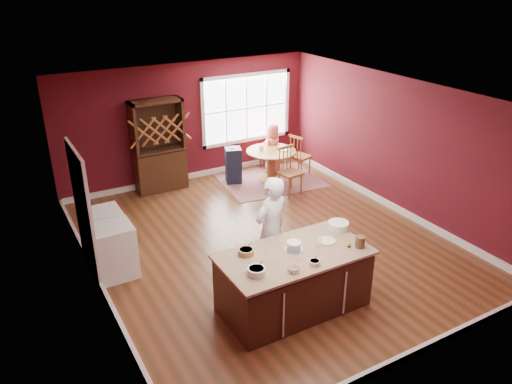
# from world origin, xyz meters

# --- Properties ---
(room_shell) EXTENTS (7.00, 7.00, 7.00)m
(room_shell) POSITION_xyz_m (0.00, 0.00, 1.35)
(room_shell) COLOR brown
(room_shell) RESTS_ON ground
(window) EXTENTS (2.36, 0.10, 1.66)m
(window) POSITION_xyz_m (1.50, 3.47, 1.50)
(window) COLOR white
(window) RESTS_ON room_shell
(doorway) EXTENTS (0.08, 1.26, 2.13)m
(doorway) POSITION_xyz_m (-2.97, 0.60, 1.02)
(doorway) COLOR white
(doorway) RESTS_ON room_shell
(kitchen_island) EXTENTS (2.14, 1.12, 0.92)m
(kitchen_island) POSITION_xyz_m (-0.63, -1.84, 0.44)
(kitchen_island) COLOR #3A1A11
(kitchen_island) RESTS_ON ground
(dining_table) EXTENTS (1.14, 1.14, 0.75)m
(dining_table) POSITION_xyz_m (1.55, 2.39, 0.53)
(dining_table) COLOR olive
(dining_table) RESTS_ON ground
(baker) EXTENTS (0.73, 0.58, 1.76)m
(baker) POSITION_xyz_m (-0.54, -1.04, 0.88)
(baker) COLOR silver
(baker) RESTS_ON ground
(layer_cake) EXTENTS (0.29, 0.29, 0.12)m
(layer_cake) POSITION_xyz_m (-0.59, -1.75, 0.98)
(layer_cake) COLOR white
(layer_cake) RESTS_ON kitchen_island
(bowl_blue) EXTENTS (0.24, 0.24, 0.09)m
(bowl_blue) POSITION_xyz_m (-1.36, -2.04, 0.97)
(bowl_blue) COLOR white
(bowl_blue) RESTS_ON kitchen_island
(bowl_yellow) EXTENTS (0.22, 0.22, 0.08)m
(bowl_yellow) POSITION_xyz_m (-1.24, -1.54, 0.96)
(bowl_yellow) COLOR #9F7853
(bowl_yellow) RESTS_ON kitchen_island
(bowl_pink) EXTENTS (0.16, 0.16, 0.06)m
(bowl_pink) POSITION_xyz_m (-0.91, -2.23, 0.95)
(bowl_pink) COLOR white
(bowl_pink) RESTS_ON kitchen_island
(bowl_olive) EXTENTS (0.16, 0.16, 0.06)m
(bowl_olive) POSITION_xyz_m (-0.56, -2.22, 0.95)
(bowl_olive) COLOR #F3EFCA
(bowl_olive) RESTS_ON kitchen_island
(drinking_glass) EXTENTS (0.08, 0.08, 0.15)m
(drinking_glass) POSITION_xyz_m (-0.23, -1.86, 1.00)
(drinking_glass) COLOR white
(drinking_glass) RESTS_ON kitchen_island
(dinner_plate) EXTENTS (0.26, 0.26, 0.02)m
(dinner_plate) POSITION_xyz_m (-0.04, -1.80, 0.93)
(dinner_plate) COLOR #FFF6AC
(dinner_plate) RESTS_ON kitchen_island
(white_tub) EXTENTS (0.32, 0.32, 0.11)m
(white_tub) POSITION_xyz_m (0.34, -1.58, 0.97)
(white_tub) COLOR white
(white_tub) RESTS_ON kitchen_island
(stoneware_crock) EXTENTS (0.14, 0.14, 0.17)m
(stoneware_crock) POSITION_xyz_m (0.27, -2.16, 1.00)
(stoneware_crock) COLOR brown
(stoneware_crock) RESTS_ON kitchen_island
(toy_figurine) EXTENTS (0.05, 0.05, 0.08)m
(toy_figurine) POSITION_xyz_m (0.13, -2.09, 0.96)
(toy_figurine) COLOR yellow
(toy_figurine) RESTS_ON kitchen_island
(rug) EXTENTS (2.42, 1.97, 0.01)m
(rug) POSITION_xyz_m (1.55, 2.39, 0.01)
(rug) COLOR brown
(rug) RESTS_ON ground
(chair_east) EXTENTS (0.52, 0.54, 1.03)m
(chair_east) POSITION_xyz_m (2.36, 2.38, 0.51)
(chair_east) COLOR #945C38
(chair_east) RESTS_ON ground
(chair_south) EXTENTS (0.50, 0.48, 1.07)m
(chair_south) POSITION_xyz_m (1.55, 1.57, 0.53)
(chair_south) COLOR brown
(chair_south) RESTS_ON ground
(chair_north) EXTENTS (0.50, 0.49, 0.90)m
(chair_north) POSITION_xyz_m (1.94, 3.17, 0.45)
(chair_north) COLOR brown
(chair_north) RESTS_ON ground
(seated_woman) EXTENTS (0.70, 0.61, 1.21)m
(seated_woman) POSITION_xyz_m (1.86, 2.84, 0.61)
(seated_woman) COLOR #D0675D
(seated_woman) RESTS_ON ground
(high_chair) EXTENTS (0.45, 0.45, 0.87)m
(high_chair) POSITION_xyz_m (0.76, 2.76, 0.43)
(high_chair) COLOR #171E30
(high_chair) RESTS_ON ground
(toddler) EXTENTS (0.18, 0.14, 0.26)m
(toddler) POSITION_xyz_m (0.80, 2.74, 0.81)
(toddler) COLOR #8CA5BF
(toddler) RESTS_ON high_chair
(table_plate) EXTENTS (0.20, 0.20, 0.02)m
(table_plate) POSITION_xyz_m (1.83, 2.28, 0.76)
(table_plate) COLOR beige
(table_plate) RESTS_ON dining_table
(table_cup) EXTENTS (0.14, 0.14, 0.09)m
(table_cup) POSITION_xyz_m (1.38, 2.55, 0.80)
(table_cup) COLOR white
(table_cup) RESTS_ON dining_table
(hutch) EXTENTS (1.11, 0.46, 2.04)m
(hutch) POSITION_xyz_m (-0.82, 3.22, 1.02)
(hutch) COLOR #311B0C
(hutch) RESTS_ON ground
(washer) EXTENTS (0.61, 0.59, 0.89)m
(washer) POSITION_xyz_m (-2.64, 0.28, 0.44)
(washer) COLOR white
(washer) RESTS_ON ground
(dryer) EXTENTS (0.60, 0.58, 0.88)m
(dryer) POSITION_xyz_m (-2.64, 0.92, 0.44)
(dryer) COLOR silver
(dryer) RESTS_ON ground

